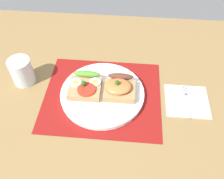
# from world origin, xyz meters

# --- Properties ---
(ground_plane) EXTENTS (1.20, 0.90, 0.03)m
(ground_plane) POSITION_xyz_m (0.00, 0.00, -0.02)
(ground_plane) COLOR olive
(placemat) EXTENTS (0.36, 0.31, 0.00)m
(placemat) POSITION_xyz_m (0.00, 0.00, 0.00)
(placemat) COLOR maroon
(placemat) RESTS_ON ground_plane
(plate) EXTENTS (0.26, 0.26, 0.01)m
(plate) POSITION_xyz_m (0.00, 0.00, 0.01)
(plate) COLOR white
(plate) RESTS_ON placemat
(sandwich_egg_tomato) EXTENTS (0.10, 0.10, 0.04)m
(sandwich_egg_tomato) POSITION_xyz_m (-0.05, 0.00, 0.03)
(sandwich_egg_tomato) COLOR #AE7F52
(sandwich_egg_tomato) RESTS_ON plate
(sandwich_salmon) EXTENTS (0.09, 0.09, 0.05)m
(sandwich_salmon) POSITION_xyz_m (0.05, 0.00, 0.04)
(sandwich_salmon) COLOR #A57F50
(sandwich_salmon) RESTS_ON plate
(napkin) EXTENTS (0.13, 0.12, 0.01)m
(napkin) POSITION_xyz_m (0.26, -0.00, 0.00)
(napkin) COLOR white
(napkin) RESTS_ON ground_plane
(fork) EXTENTS (0.02, 0.13, 0.00)m
(fork) POSITION_xyz_m (0.26, 0.00, 0.01)
(fork) COLOR #B7B7BC
(fork) RESTS_ON napkin
(drinking_glass) EXTENTS (0.07, 0.07, 0.09)m
(drinking_glass) POSITION_xyz_m (-0.26, 0.04, 0.04)
(drinking_glass) COLOR silver
(drinking_glass) RESTS_ON ground_plane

